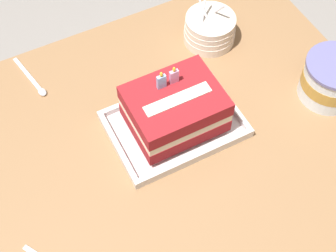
# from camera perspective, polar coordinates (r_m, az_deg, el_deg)

# --- Properties ---
(ground_plane) EXTENTS (8.00, 8.00, 0.00)m
(ground_plane) POSITION_cam_1_polar(r_m,az_deg,el_deg) (1.71, -0.51, -13.78)
(ground_plane) COLOR gray
(dining_table) EXTENTS (1.06, 0.80, 0.68)m
(dining_table) POSITION_cam_1_polar(r_m,az_deg,el_deg) (1.18, -0.72, -4.13)
(dining_table) COLOR olive
(dining_table) RESTS_ON ground_plane
(foil_tray) EXTENTS (0.30, 0.21, 0.02)m
(foil_tray) POSITION_cam_1_polar(r_m,az_deg,el_deg) (1.11, 0.77, 0.10)
(foil_tray) COLOR silver
(foil_tray) RESTS_ON dining_table
(birthday_cake) EXTENTS (0.20, 0.16, 0.14)m
(birthday_cake) POSITION_cam_1_polar(r_m,az_deg,el_deg) (1.06, 0.81, 2.07)
(birthday_cake) COLOR maroon
(birthday_cake) RESTS_ON foil_tray
(bowl_stack) EXTENTS (0.13, 0.13, 0.14)m
(bowl_stack) POSITION_cam_1_polar(r_m,az_deg,el_deg) (1.27, 4.98, 11.39)
(bowl_stack) COLOR silver
(bowl_stack) RESTS_ON dining_table
(ice_cream_tub) EXTENTS (0.15, 0.15, 0.11)m
(ice_cream_tub) POSITION_cam_1_polar(r_m,az_deg,el_deg) (1.20, 18.88, 5.30)
(ice_cream_tub) COLOR white
(ice_cream_tub) RESTS_ON dining_table
(serving_spoon_by_bowls) EXTENTS (0.04, 0.15, 0.01)m
(serving_spoon_by_bowls) POSITION_cam_1_polar(r_m,az_deg,el_deg) (1.23, -15.49, 4.90)
(serving_spoon_by_bowls) COLOR silver
(serving_spoon_by_bowls) RESTS_ON dining_table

